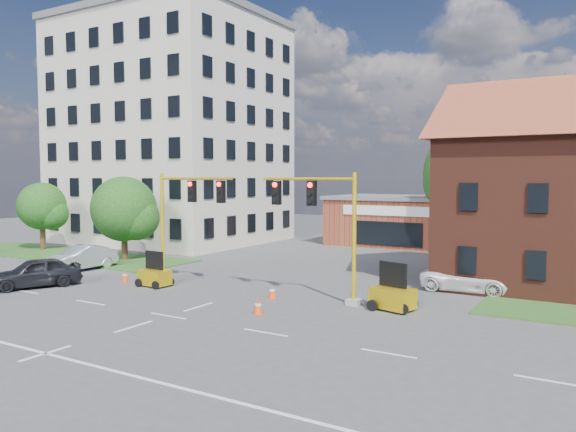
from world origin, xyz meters
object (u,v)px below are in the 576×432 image
(trailer_west, at_px, (155,276))
(trailer_east, at_px, (393,296))
(signal_mast_west, at_px, (184,214))
(signal_mast_east, at_px, (323,220))
(pickup_white, at_px, (469,279))
(sedan_dark, at_px, (35,273))

(trailer_west, distance_m, trailer_east, 13.22)
(signal_mast_west, xyz_separation_m, signal_mast_east, (8.71, 0.00, 0.00))
(trailer_west, bearing_deg, signal_mast_east, 11.08)
(signal_mast_west, height_order, trailer_east, signal_mast_west)
(signal_mast_east, distance_m, pickup_white, 8.75)
(signal_mast_west, xyz_separation_m, trailer_east, (12.26, 0.02, -3.27))
(signal_mast_east, xyz_separation_m, trailer_west, (-9.58, -1.47, -3.34))
(signal_mast_east, relative_size, pickup_white, 1.27)
(trailer_west, distance_m, pickup_white, 16.84)
(signal_mast_east, distance_m, trailer_west, 10.25)
(signal_mast_east, bearing_deg, signal_mast_west, 180.00)
(signal_mast_west, xyz_separation_m, trailer_west, (-0.87, -1.47, -3.34))
(signal_mast_east, relative_size, sedan_dark, 1.32)
(trailer_west, xyz_separation_m, sedan_dark, (-5.41, -3.50, 0.22))
(signal_mast_east, relative_size, trailer_west, 3.34)
(signal_mast_west, relative_size, signal_mast_east, 1.00)
(signal_mast_east, relative_size, trailer_east, 2.99)
(trailer_east, relative_size, pickup_white, 0.42)
(signal_mast_east, height_order, trailer_east, signal_mast_east)
(trailer_east, xyz_separation_m, pickup_white, (1.98, 5.93, 0.03))
(trailer_west, xyz_separation_m, trailer_east, (13.13, 1.50, 0.07))
(signal_mast_west, bearing_deg, signal_mast_east, 0.00)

